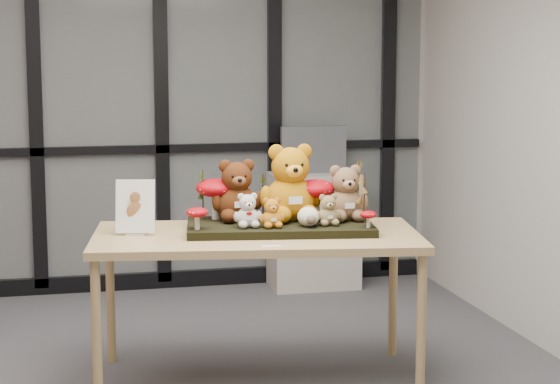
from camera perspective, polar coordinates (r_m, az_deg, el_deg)
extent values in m
plane|color=#B0AFA7|center=(7.49, -10.15, 5.02)|extent=(5.00, 0.00, 5.00)
plane|color=#B0AFA7|center=(2.54, -4.35, -1.58)|extent=(5.00, 0.00, 5.00)
cube|color=#2D383F|center=(7.46, -10.14, 5.00)|extent=(4.90, 0.02, 2.70)
cube|color=black|center=(7.66, -9.88, -5.05)|extent=(4.90, 0.06, 0.12)
cube|color=black|center=(7.49, -10.07, 2.33)|extent=(4.90, 0.06, 0.06)
cube|color=black|center=(7.45, -13.61, 4.89)|extent=(0.10, 0.06, 2.70)
cube|color=black|center=(7.50, -6.69, 5.09)|extent=(0.10, 0.06, 2.70)
cube|color=black|center=(7.64, -0.31, 5.21)|extent=(0.10, 0.06, 2.70)
cube|color=black|center=(7.88, 6.11, 5.27)|extent=(0.10, 0.06, 2.70)
cube|color=tan|center=(5.44, -1.33, -2.58)|extent=(1.85, 1.12, 0.04)
cylinder|color=tan|center=(5.18, -10.28, -7.93)|extent=(0.05, 0.05, 0.77)
cylinder|color=tan|center=(5.92, -9.52, -5.82)|extent=(0.05, 0.05, 0.77)
cylinder|color=tan|center=(5.27, 7.95, -7.59)|extent=(0.05, 0.05, 0.77)
cylinder|color=tan|center=(6.00, 6.38, -5.57)|extent=(0.05, 0.05, 0.77)
cube|color=black|center=(5.50, -0.01, -1.98)|extent=(1.07, 0.65, 0.04)
cube|color=silver|center=(5.46, -8.12, -2.33)|extent=(0.11, 0.08, 0.01)
cube|color=white|center=(5.43, -8.15, -0.80)|extent=(0.22, 0.11, 0.28)
ellipsoid|color=brown|center=(5.43, -8.14, -1.07)|extent=(0.09, 0.01, 0.10)
ellipsoid|color=brown|center=(5.42, -8.15, -0.29)|extent=(0.06, 0.01, 0.06)
cube|color=white|center=(5.10, -0.51, -3.07)|extent=(0.10, 0.03, 0.00)
cube|color=#B4ABA1|center=(7.59, 1.91, -2.17)|extent=(0.65, 0.38, 0.86)
cube|color=#51555A|center=(7.52, 1.89, 2.39)|extent=(0.49, 0.05, 0.35)
cube|color=black|center=(7.50, 1.94, 2.38)|extent=(0.43, 0.00, 0.29)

